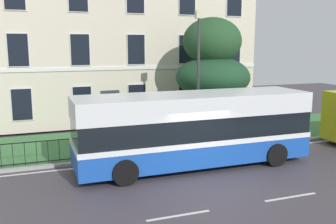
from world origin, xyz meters
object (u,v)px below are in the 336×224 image
object	(u,v)px
evergreen_tree	(212,85)
single_decker_bus	(194,128)
street_lamp_post	(198,69)
georgian_townhouse	(94,34)

from	to	relation	value
evergreen_tree	single_decker_bus	size ratio (longest dim) A/B	0.65
street_lamp_post	evergreen_tree	bearing A→B (deg)	49.79
georgian_townhouse	street_lamp_post	distance (m)	10.87
single_decker_bus	street_lamp_post	distance (m)	3.94
georgian_townhouse	evergreen_tree	distance (m)	9.99
evergreen_tree	georgian_townhouse	bearing A→B (deg)	122.85
single_decker_bus	street_lamp_post	bearing A→B (deg)	62.89
street_lamp_post	georgian_townhouse	bearing A→B (deg)	108.12
evergreen_tree	single_decker_bus	bearing A→B (deg)	-123.23
evergreen_tree	street_lamp_post	bearing A→B (deg)	-130.21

